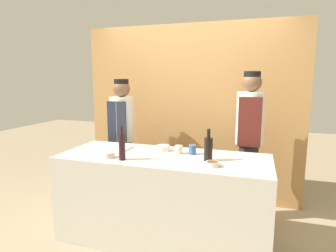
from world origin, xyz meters
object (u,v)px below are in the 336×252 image
cutting_board (116,148)px  bottle_soy (208,148)px  cup_blue (192,150)px  chef_right (249,140)px  sauce_bowl_brown (213,164)px  sauce_bowl_green (108,154)px  chef_left (123,136)px  sauce_bowl_white (163,148)px  bottle_wine (122,146)px  cup_cream (179,150)px

cutting_board → bottle_soy: size_ratio=1.04×
cup_blue → chef_right: 0.79m
sauce_bowl_brown → cutting_board: (-1.13, 0.33, -0.01)m
sauce_bowl_green → chef_left: (-0.32, 0.94, -0.01)m
sauce_bowl_white → chef_right: chef_right is taller
cutting_board → bottle_soy: bearing=-8.5°
bottle_wine → chef_right: size_ratio=0.19×
cup_blue → cup_cream: bearing=-171.7°
sauce_bowl_brown → cup_blue: bearing=126.9°
sauce_bowl_brown → bottle_soy: size_ratio=0.41×
cutting_board → chef_right: bearing=22.7°
cup_cream → chef_left: bearing=148.0°
bottle_wine → cup_cream: size_ratio=3.93×
sauce_bowl_white → chef_left: (-0.75, 0.53, -0.02)m
bottle_wine → chef_right: bearing=40.4°
bottle_soy → cup_cream: bearing=154.5°
bottle_soy → chef_right: chef_right is taller
bottle_wine → chef_right: (1.14, 0.97, -0.06)m
sauce_bowl_white → bottle_soy: bearing=-22.5°
sauce_bowl_green → bottle_wine: bottle_wine is taller
sauce_bowl_green → cup_cream: bearing=29.7°
sauce_bowl_white → cup_cream: cup_cream is taller
bottle_soy → cup_blue: bearing=137.0°
cutting_board → chef_left: 0.63m
sauce_bowl_white → cup_blue: cup_blue is taller
sauce_bowl_white → chef_left: chef_left is taller
cup_cream → chef_right: (0.69, 0.59, 0.03)m
bottle_soy → bottle_wine: (-0.79, -0.22, 0.01)m
sauce_bowl_white → bottle_wine: 0.52m
sauce_bowl_brown → bottle_wine: (-0.86, -0.06, 0.11)m
sauce_bowl_green → cutting_board: (-0.10, 0.35, -0.02)m
sauce_bowl_white → bottle_soy: size_ratio=0.48×
bottle_soy → chef_right: size_ratio=0.18×
sauce_bowl_green → chef_left: 1.00m
chef_left → chef_right: bearing=0.0°
cutting_board → cup_cream: (0.72, 0.00, 0.03)m
sauce_bowl_white → bottle_wine: bottle_wine is taller
cutting_board → cup_blue: 0.87m
bottle_wine → cup_blue: bottle_wine is taller
bottle_soy → chef_right: bearing=64.8°
cutting_board → chef_right: size_ratio=0.18×
bottle_soy → chef_left: 1.48m
cup_cream → sauce_bowl_green: bearing=-150.3°
sauce_bowl_white → bottle_soy: (0.53, -0.22, 0.09)m
bottle_soy → cup_blue: size_ratio=3.16×
cutting_board → chef_left: chef_left is taller
sauce_bowl_brown → bottle_wine: size_ratio=0.37×
sauce_bowl_brown → chef_left: (-1.35, 0.92, -0.01)m
sauce_bowl_green → chef_right: chef_right is taller
sauce_bowl_green → cup_blue: size_ratio=1.25×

